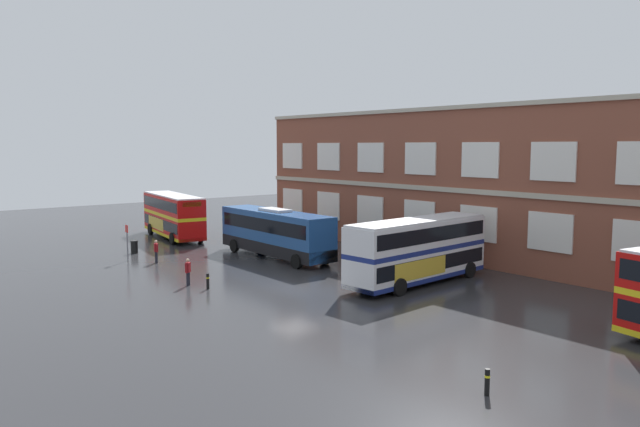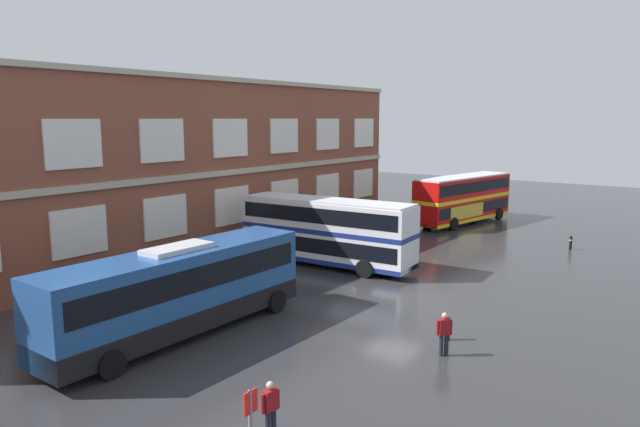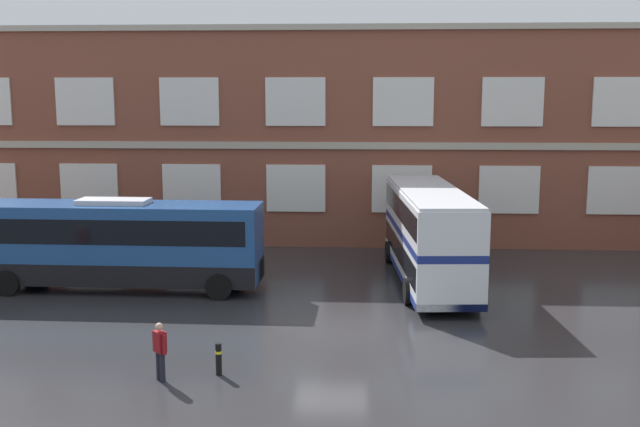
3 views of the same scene
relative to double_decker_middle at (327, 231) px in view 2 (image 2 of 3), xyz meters
name	(u,v)px [view 2 (image 2 of 3)]	position (x,y,z in m)	size (l,w,h in m)	color
ground_plane	(359,294)	(-3.88, -4.77, -2.15)	(120.00, 120.00, 0.00)	#2B2B2D
brick_terminal_building	(158,168)	(-3.56, 11.21, 3.47)	(44.18, 8.19, 11.53)	brown
double_decker_middle	(327,231)	(0.00, 0.00, 0.00)	(3.41, 11.15, 4.07)	silver
double_decker_far	(463,198)	(18.54, -1.15, 0.00)	(11.28, 4.50, 4.07)	red
touring_coach	(179,291)	(-13.01, -1.80, -0.24)	(12.04, 3.01, 3.80)	navy
waiting_passenger	(270,407)	(-16.72, -9.92, -1.22)	(0.64, 0.32, 1.70)	black
second_passenger	(444,332)	(-8.54, -11.49, -1.22)	(0.52, 0.53, 1.70)	black
safety_bollard_west	(571,243)	(13.19, -11.12, -1.66)	(0.19, 0.19, 0.95)	black
safety_bollard_east	(448,328)	(-6.98, -10.97, -1.66)	(0.19, 0.19, 0.95)	black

